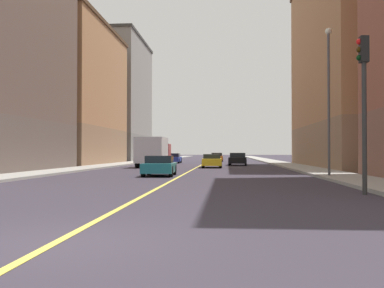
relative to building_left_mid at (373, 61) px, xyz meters
name	(u,v)px	position (x,y,z in m)	size (l,w,h in m)	color
ground_plane	(55,243)	(-16.49, -35.39, -10.02)	(400.00, 400.00, 0.00)	#342E39
sidewalk_left	(278,163)	(-7.23, 13.61, -9.94)	(2.78, 168.00, 0.15)	#9E9B93
sidewalk_right	(133,162)	(-25.75, 13.61, -9.94)	(2.78, 168.00, 0.15)	#9E9B93
lane_center_stripe	(205,163)	(-16.49, 13.61, -10.01)	(0.16, 154.00, 0.01)	#E5D14C
building_left_mid	(373,61)	(0.00, 0.00, 0.00)	(11.98, 23.26, 20.02)	#8F6B4F
building_right_midblock	(59,95)	(-32.99, 6.72, -2.01)	(11.98, 18.84, 16.00)	#8F6B4F
building_right_distant	(107,100)	(-32.99, 27.27, -0.19)	(11.98, 17.79, 19.63)	slate
traffic_light_left_near	(364,91)	(-9.04, -26.85, -6.46)	(0.40, 0.32, 5.44)	#2D2D2D
street_lamp_left_near	(329,87)	(-8.02, -17.29, -4.95)	(0.36, 0.36, 8.27)	#4C4C51
car_black	(238,159)	(-12.50, 5.53, -9.36)	(2.08, 4.61, 1.35)	black
car_teal	(159,166)	(-17.79, -15.88, -9.42)	(1.95, 3.97, 1.23)	#196670
car_blue	(173,158)	(-20.52, 13.39, -9.40)	(1.93, 4.35, 1.26)	#23389E
car_yellow	(212,161)	(-15.08, -1.67, -9.40)	(1.91, 4.56, 1.25)	gold
car_orange	(217,157)	(-15.17, 24.14, -9.38)	(1.90, 4.58, 1.30)	orange
box_truck	(153,151)	(-20.59, -1.52, -8.51)	(2.60, 6.50, 2.78)	maroon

